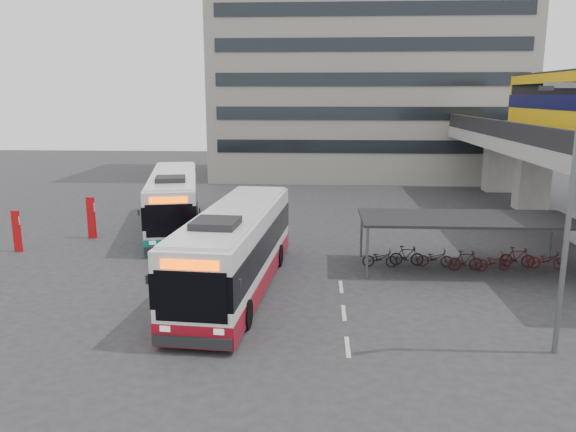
# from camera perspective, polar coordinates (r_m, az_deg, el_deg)

# --- Properties ---
(ground) EXTENTS (120.00, 120.00, 0.00)m
(ground) POSITION_cam_1_polar(r_m,az_deg,el_deg) (24.87, -0.40, -7.11)
(ground) COLOR #28282B
(ground) RESTS_ON ground
(bike_shelter) EXTENTS (10.00, 4.00, 2.54)m
(bike_shelter) POSITION_cam_1_polar(r_m,az_deg,el_deg) (28.19, 17.52, -2.48)
(bike_shelter) COLOR #595B60
(bike_shelter) RESTS_ON ground
(office_block) EXTENTS (30.00, 15.00, 25.00)m
(office_block) POSITION_cam_1_polar(r_m,az_deg,el_deg) (59.75, 7.84, 16.18)
(office_block) COLOR gray
(office_block) RESTS_ON ground
(road_markings) EXTENTS (0.15, 7.60, 0.01)m
(road_markings) POSITION_cam_1_polar(r_m,az_deg,el_deg) (22.04, 5.69, -9.75)
(road_markings) COLOR beige
(road_markings) RESTS_ON ground
(bus_main) EXTENTS (3.79, 12.94, 3.77)m
(bus_main) POSITION_cam_1_polar(r_m,az_deg,el_deg) (24.08, -5.28, -3.44)
(bus_main) COLOR white
(bus_main) RESTS_ON ground
(bus_teal) EXTENTS (5.46, 13.07, 3.78)m
(bus_teal) POSITION_cam_1_polar(r_m,az_deg,el_deg) (35.42, -11.52, 1.42)
(bus_teal) COLOR white
(bus_teal) RESTS_ON ground
(pedestrian) EXTENTS (0.78, 0.82, 1.90)m
(pedestrian) POSITION_cam_1_polar(r_m,az_deg,el_deg) (30.84, -11.77, -1.71)
(pedestrian) COLOR black
(pedestrian) RESTS_ON ground
(lamp_post) EXTENTS (1.48, 0.60, 8.61)m
(lamp_post) POSITION_cam_1_polar(r_m,az_deg,el_deg) (19.21, 26.48, 0.97)
(lamp_post) COLOR #595B60
(lamp_post) RESTS_ON ground
(sign_totem_mid) EXTENTS (0.48, 0.26, 2.25)m
(sign_totem_mid) POSITION_cam_1_polar(r_m,az_deg,el_deg) (33.20, -25.85, -1.32)
(sign_totem_mid) COLOR #B40B0F
(sign_totem_mid) RESTS_ON ground
(sign_totem_north) EXTENTS (0.52, 0.28, 2.45)m
(sign_totem_north) POSITION_cam_1_polar(r_m,az_deg,el_deg) (34.63, -19.36, -0.10)
(sign_totem_north) COLOR #B40B0F
(sign_totem_north) RESTS_ON ground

